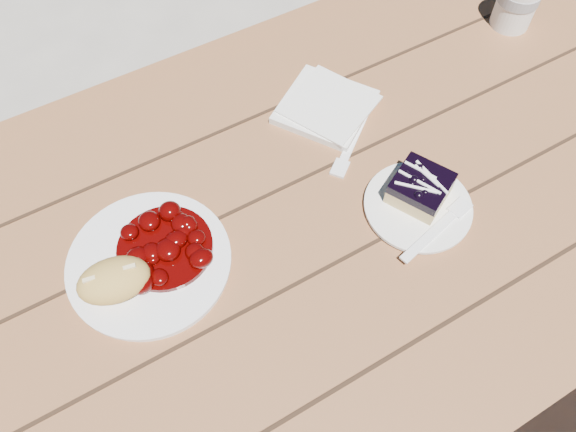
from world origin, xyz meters
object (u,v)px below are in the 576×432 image
bread_roll (114,280)px  blueberry_cake (420,188)px  picnic_table (404,217)px  main_plate (150,263)px  coffee_cup (517,3)px  dessert_plate (418,207)px

bread_roll → blueberry_cake: (0.48, -0.08, -0.01)m
picnic_table → main_plate: 0.50m
picnic_table → bread_roll: bread_roll is taller
blueberry_cake → coffee_cup: coffee_cup is taller
main_plate → blueberry_cake: 0.43m
picnic_table → coffee_cup: (0.37, 0.20, 0.21)m
main_plate → bread_roll: (-0.06, -0.02, 0.03)m
dessert_plate → coffee_cup: 0.51m
main_plate → blueberry_cake: blueberry_cake is taller
blueberry_cake → dessert_plate: bearing=-150.7°
coffee_cup → main_plate: bearing=-170.2°
picnic_table → bread_roll: 0.56m
picnic_table → dessert_plate: 0.19m
bread_roll → blueberry_cake: size_ratio=0.94×
bread_roll → coffee_cup: coffee_cup is taller
main_plate → coffee_cup: size_ratio=2.49×
picnic_table → dessert_plate: size_ratio=11.99×
blueberry_cake → coffee_cup: (0.42, 0.25, 0.02)m
bread_roll → coffee_cup: 0.91m
bread_roll → blueberry_cake: bread_roll is taller
bread_roll → dessert_plate: (0.47, -0.10, -0.04)m
main_plate → dessert_plate: (0.41, -0.12, -0.00)m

